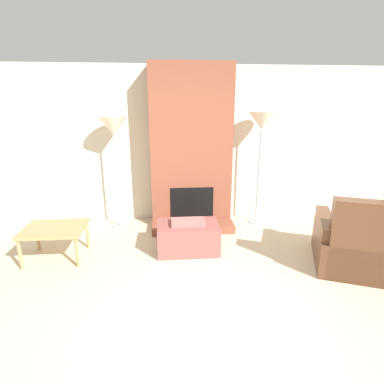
# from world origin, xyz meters

# --- Properties ---
(ground_plane) EXTENTS (24.00, 24.00, 0.00)m
(ground_plane) POSITION_xyz_m (0.00, 0.00, 0.00)
(ground_plane) COLOR beige
(wall_back) EXTENTS (7.40, 0.06, 2.60)m
(wall_back) POSITION_xyz_m (0.00, 2.94, 1.30)
(wall_back) COLOR beige
(wall_back) RESTS_ON ground_plane
(fireplace) EXTENTS (1.32, 0.84, 2.60)m
(fireplace) POSITION_xyz_m (0.00, 2.68, 1.25)
(fireplace) COLOR brown
(fireplace) RESTS_ON ground_plane
(ottoman) EXTENTS (0.84, 0.52, 0.45)m
(ottoman) POSITION_xyz_m (-0.13, 1.59, 0.21)
(ottoman) COLOR #8C4C47
(ottoman) RESTS_ON ground_plane
(armchair) EXTENTS (1.30, 1.31, 0.98)m
(armchair) POSITION_xyz_m (1.96, 0.94, 0.29)
(armchair) COLOR brown
(armchair) RESTS_ON ground_plane
(side_table) EXTENTS (0.77, 0.61, 0.44)m
(side_table) POSITION_xyz_m (-1.89, 1.53, 0.39)
(side_table) COLOR tan
(side_table) RESTS_ON ground_plane
(floor_lamp_left) EXTENTS (0.44, 0.44, 1.80)m
(floor_lamp_left) POSITION_xyz_m (-1.21, 2.55, 1.61)
(floor_lamp_left) COLOR #ADADB2
(floor_lamp_left) RESTS_ON ground_plane
(floor_lamp_right) EXTENTS (0.44, 0.44, 1.87)m
(floor_lamp_right) POSITION_xyz_m (1.12, 2.55, 1.67)
(floor_lamp_right) COLOR #ADADB2
(floor_lamp_right) RESTS_ON ground_plane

